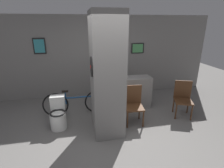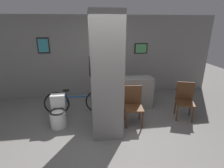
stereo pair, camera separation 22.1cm
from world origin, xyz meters
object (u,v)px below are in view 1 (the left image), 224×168
Objects in this scene: toilet at (58,115)px; bicycle at (77,103)px; chair_by_doorway at (183,97)px; bottle_tall at (115,74)px; chair_near_pillar at (133,103)px.

bicycle is at bearing 49.56° from toilet.
toilet is 0.41× the size of bicycle.
chair_by_doorway is 1.88m from bottle_tall.
bicycle is at bearing 160.89° from chair_near_pillar.
bottle_tall is at bearing 178.57° from chair_by_doorway.
bottle_tall is at bearing 22.46° from toilet.
chair_by_doorway is at bearing -21.81° from bottle_tall.
bottle_tall is at bearing 5.90° from bicycle.
toilet is 3.20m from chair_by_doorway.
chair_near_pillar is (1.81, -0.12, 0.20)m from toilet.
toilet is 0.68m from bicycle.
chair_by_doorway is (1.39, 0.07, 0.00)m from chair_near_pillar.
chair_by_doorway reaches higher than bicycle.
bicycle is at bearing -171.11° from chair_by_doorway.
bicycle is 5.08× the size of bottle_tall.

